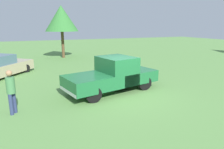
# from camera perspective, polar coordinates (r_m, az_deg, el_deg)

# --- Properties ---
(ground_plane) EXTENTS (80.00, 80.00, 0.00)m
(ground_plane) POSITION_cam_1_polar(r_m,az_deg,el_deg) (10.13, 3.26, -5.49)
(ground_plane) COLOR #5B8C47
(pickup_truck) EXTENTS (5.16, 2.84, 1.78)m
(pickup_truck) POSITION_cam_1_polar(r_m,az_deg,el_deg) (10.31, 0.57, 0.17)
(pickup_truck) COLOR black
(pickup_truck) RESTS_ON ground_plane
(person_bystander) EXTENTS (0.45, 0.45, 1.73)m
(person_bystander) POSITION_cam_1_polar(r_m,az_deg,el_deg) (8.50, -26.76, -3.86)
(person_bystander) COLOR navy
(person_bystander) RESTS_ON ground_plane
(tree_back_right) EXTENTS (3.36, 3.36, 5.33)m
(tree_back_right) POSITION_cam_1_polar(r_m,az_deg,el_deg) (21.83, -14.18, 15.15)
(tree_back_right) COLOR brown
(tree_back_right) RESTS_ON ground_plane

